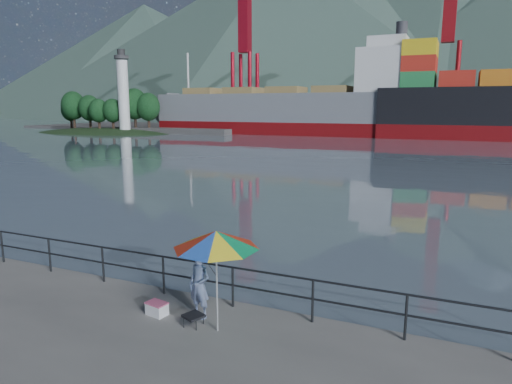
% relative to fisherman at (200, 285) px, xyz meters
% --- Properties ---
extents(harbor_water, '(500.00, 280.00, 0.00)m').
position_rel_fisherman_xyz_m(harbor_water, '(-2.55, 129.10, -0.77)').
color(harbor_water, slate).
rests_on(harbor_water, ground).
extents(far_dock, '(200.00, 40.00, 0.40)m').
position_rel_fisherman_xyz_m(far_dock, '(7.45, 92.10, -0.77)').
color(far_dock, '#514F4C').
rests_on(far_dock, ground).
extents(guardrail, '(22.00, 0.06, 1.03)m').
position_rel_fisherman_xyz_m(guardrail, '(-2.55, 0.80, -0.25)').
color(guardrail, '#2D3033').
rests_on(guardrail, ground).
extents(lighthouse_islet, '(48.00, 26.40, 19.20)m').
position_rel_fisherman_xyz_m(lighthouse_islet, '(-57.52, 61.09, -0.51)').
color(lighthouse_islet, '#263F1E').
rests_on(lighthouse_islet, ground).
extents(fisherman, '(0.62, 0.47, 1.55)m').
position_rel_fisherman_xyz_m(fisherman, '(0.00, 0.00, 0.00)').
color(fisherman, '#2D4D8F').
rests_on(fisherman, ground).
extents(beach_umbrella, '(2.32, 2.32, 2.25)m').
position_rel_fisherman_xyz_m(beach_umbrella, '(0.68, -0.42, 1.28)').
color(beach_umbrella, white).
rests_on(beach_umbrella, ground).
extents(folding_stool, '(0.52, 0.52, 0.26)m').
position_rel_fisherman_xyz_m(folding_stool, '(0.09, -0.44, -0.63)').
color(folding_stool, black).
rests_on(folding_stool, ground).
extents(cooler_bag, '(0.52, 0.40, 0.27)m').
position_rel_fisherman_xyz_m(cooler_bag, '(-0.98, -0.31, -0.64)').
color(cooler_bag, silver).
rests_on(cooler_bag, ground).
extents(fishing_rod, '(0.58, 1.83, 1.34)m').
position_rel_fisherman_xyz_m(fishing_rod, '(-0.36, 1.03, -0.77)').
color(fishing_rod, black).
rests_on(fishing_rod, ground).
extents(bulk_carrier, '(51.35, 8.89, 14.50)m').
position_rel_fisherman_xyz_m(bulk_carrier, '(-20.58, 70.66, 3.35)').
color(bulk_carrier, '#6A090C').
rests_on(bulk_carrier, ground).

